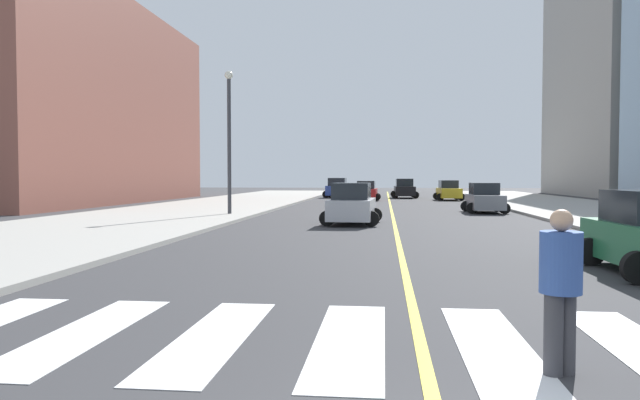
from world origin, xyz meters
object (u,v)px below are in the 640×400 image
object	(u,v)px
car_blue_seventh	(338,188)
car_black_nearest	(404,189)
pedestrian_crossing	(561,284)
street_lamp	(229,130)
car_red_third	(366,191)
car_silver_sixth	(352,205)
car_yellow_second	(449,191)
car_gray_fourth	(484,199)

from	to	relation	value
car_blue_seventh	car_black_nearest	bearing A→B (deg)	-4.45
car_black_nearest	car_blue_seventh	bearing A→B (deg)	-7.12
car_blue_seventh	pedestrian_crossing	xyz separation A→B (m)	(6.57, -53.70, 0.05)
car_black_nearest	street_lamp	world-z (taller)	street_lamp
car_red_third	street_lamp	xyz separation A→B (m)	(-6.65, -21.45, 3.78)
car_silver_sixth	street_lamp	xyz separation A→B (m)	(-6.78, 4.52, 3.74)
car_black_nearest	car_blue_seventh	distance (m)	6.76
car_black_nearest	pedestrian_crossing	bearing A→B (deg)	88.70
car_yellow_second	pedestrian_crossing	size ratio (longest dim) A/B	2.30
car_blue_seventh	car_gray_fourth	bearing A→B (deg)	-65.04
car_yellow_second	car_blue_seventh	xyz separation A→B (m)	(-10.51, 5.68, 0.09)
car_red_third	car_gray_fourth	bearing A→B (deg)	-64.11
car_black_nearest	car_silver_sixth	distance (m)	33.27
car_gray_fourth	car_silver_sixth	size ratio (longest dim) A/B	0.94
car_silver_sixth	pedestrian_crossing	xyz separation A→B (m)	(3.29, -19.91, 0.12)
car_gray_fourth	car_silver_sixth	distance (m)	11.88
pedestrian_crossing	car_silver_sixth	bearing A→B (deg)	-111.82
car_yellow_second	car_blue_seventh	world-z (taller)	car_blue_seventh
car_silver_sixth	street_lamp	world-z (taller)	street_lamp
car_red_third	car_silver_sixth	distance (m)	25.97
car_gray_fourth	pedestrian_crossing	size ratio (longest dim) A/B	2.21
car_black_nearest	car_yellow_second	bearing A→B (deg)	126.11
car_silver_sixth	car_red_third	bearing A→B (deg)	92.80
car_yellow_second	street_lamp	bearing A→B (deg)	56.72
car_gray_fourth	car_yellow_second	bearing A→B (deg)	-90.01
car_blue_seventh	pedestrian_crossing	world-z (taller)	car_blue_seventh
car_silver_sixth	street_lamp	size ratio (longest dim) A/B	0.56
car_blue_seventh	car_yellow_second	bearing A→B (deg)	-26.88
car_gray_fourth	street_lamp	world-z (taller)	street_lamp
car_red_third	car_blue_seventh	xyz separation A→B (m)	(-3.16, 7.82, 0.11)
car_gray_fourth	car_blue_seventh	world-z (taller)	car_blue_seventh
street_lamp	car_yellow_second	bearing A→B (deg)	59.31
car_red_third	car_gray_fourth	distance (m)	18.19
car_blue_seventh	pedestrian_crossing	distance (m)	54.10
car_black_nearest	car_gray_fourth	xyz separation A→B (m)	(3.87, -23.72, -0.08)
car_red_third	car_silver_sixth	xyz separation A→B (m)	(0.12, -25.97, 0.04)
car_gray_fourth	car_blue_seventh	bearing A→B (deg)	-66.82
car_black_nearest	car_silver_sixth	xyz separation A→B (m)	(-3.44, -33.09, -0.04)
car_yellow_second	car_silver_sixth	bearing A→B (deg)	72.99
car_black_nearest	car_red_third	distance (m)	7.96
car_black_nearest	pedestrian_crossing	world-z (taller)	car_black_nearest
car_red_third	pedestrian_crossing	world-z (taller)	pedestrian_crossing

